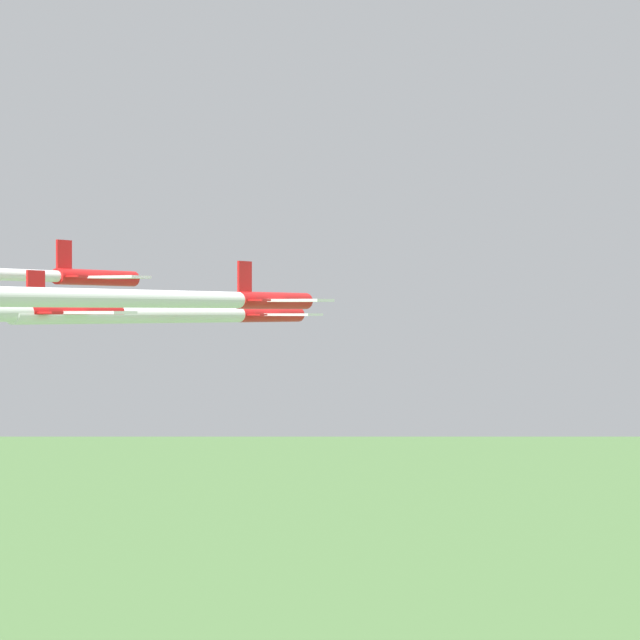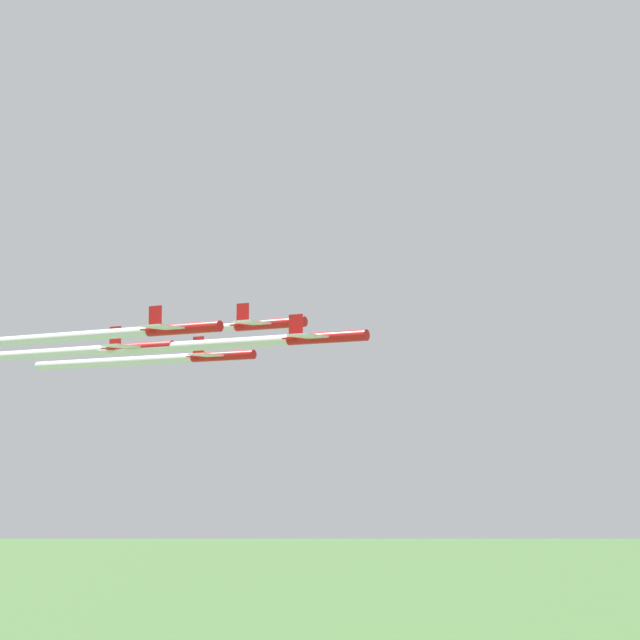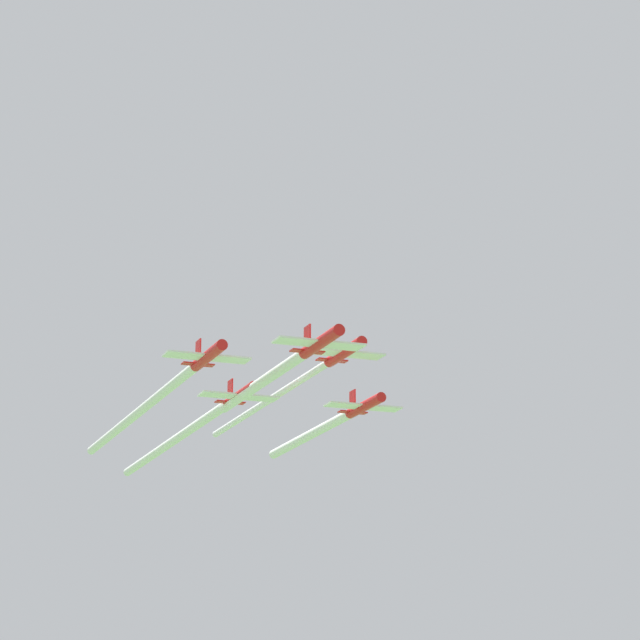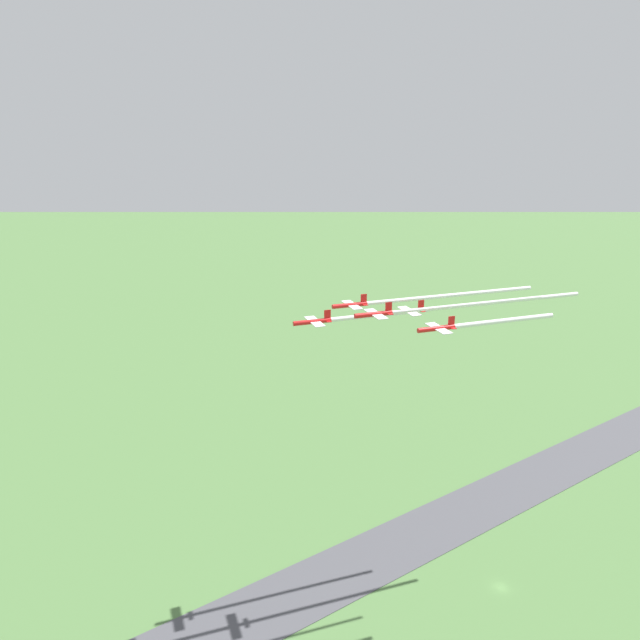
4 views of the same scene
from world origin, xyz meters
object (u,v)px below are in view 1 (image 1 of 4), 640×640
jet_0 (267,314)px  jet_1 (93,277)px  jet_2 (271,300)px  jet_4 (71,312)px

jet_0 → jet_1: bearing=-120.5°
jet_1 → jet_2: bearing=-0.0°
jet_2 → jet_4: (12.86, 8.85, -0.88)m
jet_0 → jet_2: jet_2 is taller
jet_4 → jet_0: bearing=90.0°
jet_2 → jet_4: jet_2 is taller
jet_0 → jet_2: bearing=-59.5°
jet_1 → jet_4: (-1.48, 15.54, -2.73)m
jet_1 → jet_2: (-14.34, 6.69, -1.85)m
jet_0 → jet_4: bearing=-90.0°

